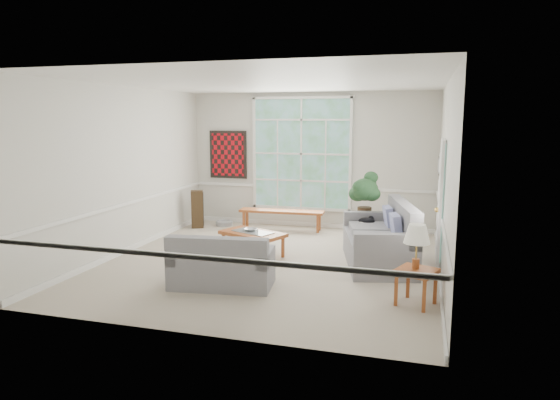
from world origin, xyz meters
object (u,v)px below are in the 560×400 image
object	(u,v)px
side_table	(416,287)
loveseat_right	(378,234)
loveseat_front	(222,260)
coffee_table	(253,244)
end_table	(368,233)

from	to	relation	value
side_table	loveseat_right	bearing A→B (deg)	110.35
loveseat_front	side_table	distance (m)	2.74
loveseat_right	side_table	distance (m)	1.88
coffee_table	end_table	bearing A→B (deg)	54.31
loveseat_front	loveseat_right	bearing A→B (deg)	32.14
coffee_table	loveseat_front	bearing A→B (deg)	-63.04
loveseat_front	end_table	world-z (taller)	loveseat_front
side_table	end_table	bearing A→B (deg)	108.25
loveseat_front	end_table	xyz separation A→B (m)	(1.79, 2.84, -0.12)
loveseat_right	coffee_table	distance (m)	2.22
coffee_table	end_table	size ratio (longest dim) A/B	2.08
loveseat_front	coffee_table	size ratio (longest dim) A/B	1.28
loveseat_right	end_table	distance (m)	1.17
loveseat_right	coffee_table	bearing A→B (deg)	167.90
loveseat_front	end_table	distance (m)	3.36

